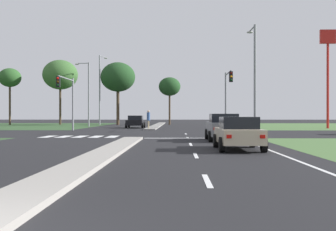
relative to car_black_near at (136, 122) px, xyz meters
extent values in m
plane|color=black|center=(2.15, -14.66, -0.76)|extent=(200.00, 200.00, 0.00)
cube|color=gray|center=(2.15, -33.66, -0.69)|extent=(1.20, 22.00, 0.14)
cube|color=gray|center=(2.15, 10.34, -0.69)|extent=(1.20, 36.00, 0.14)
cube|color=silver|center=(5.65, -39.36, -0.75)|extent=(0.14, 2.00, 0.01)
cube|color=silver|center=(5.65, -33.36, -0.75)|extent=(0.14, 2.00, 0.01)
cube|color=silver|center=(5.65, -27.36, -0.75)|extent=(0.14, 2.00, 0.01)
cube|color=silver|center=(5.65, -21.36, -0.75)|extent=(0.14, 2.00, 0.01)
cube|color=silver|center=(5.65, -15.36, -0.75)|extent=(0.14, 2.00, 0.01)
cube|color=silver|center=(9.00, -32.66, -0.75)|extent=(0.14, 24.00, 0.01)
cube|color=silver|center=(5.95, -21.66, -0.75)|extent=(6.40, 0.50, 0.01)
cube|color=silver|center=(-4.25, -19.86, -0.75)|extent=(0.70, 2.80, 0.01)
cube|color=silver|center=(-3.10, -19.86, -0.75)|extent=(0.70, 2.80, 0.01)
cube|color=silver|center=(-1.95, -19.86, -0.75)|extent=(0.70, 2.80, 0.01)
cube|color=silver|center=(-0.80, -19.86, -0.75)|extent=(0.70, 2.80, 0.01)
cube|color=silver|center=(0.35, -19.86, -0.75)|extent=(0.70, 2.80, 0.01)
cube|color=black|center=(0.00, -0.04, -0.12)|extent=(1.88, 4.37, 0.63)
cube|color=black|center=(0.00, 0.11, 0.45)|extent=(1.65, 2.01, 0.52)
cube|color=red|center=(0.71, 2.17, -0.06)|extent=(0.20, 0.04, 0.14)
cube|color=red|center=(-0.71, 2.17, -0.06)|extent=(0.20, 0.04, 0.14)
cylinder|color=black|center=(0.94, -1.43, -0.44)|extent=(0.22, 0.64, 0.64)
cylinder|color=black|center=(-0.94, -1.43, -0.44)|extent=(0.22, 0.64, 0.64)
cylinder|color=black|center=(0.94, 1.36, -0.44)|extent=(0.22, 0.64, 0.64)
cylinder|color=black|center=(-0.94, 1.36, -0.44)|extent=(0.22, 0.64, 0.64)
cube|color=slate|center=(7.73, -23.96, -0.05)|extent=(1.78, 4.50, 0.78)
cube|color=black|center=(7.73, -24.11, 0.60)|extent=(1.57, 2.07, 0.52)
cube|color=red|center=(7.06, -26.23, 0.03)|extent=(0.20, 0.04, 0.14)
cube|color=red|center=(8.41, -26.23, 0.03)|extent=(0.20, 0.04, 0.14)
cylinder|color=black|center=(6.84, -22.52, -0.44)|extent=(0.22, 0.64, 0.64)
cylinder|color=black|center=(8.62, -22.52, -0.44)|extent=(0.22, 0.64, 0.64)
cylinder|color=black|center=(6.84, -25.40, -0.44)|extent=(0.22, 0.64, 0.64)
cylinder|color=black|center=(8.62, -25.40, -0.44)|extent=(0.22, 0.64, 0.64)
cube|color=#BCAD8E|center=(7.66, -30.61, -0.12)|extent=(1.74, 4.14, 0.63)
cube|color=black|center=(7.66, -30.76, 0.45)|extent=(1.53, 1.91, 0.52)
cube|color=red|center=(7.00, -32.70, -0.06)|extent=(0.20, 0.04, 0.14)
cube|color=red|center=(8.32, -32.70, -0.06)|extent=(0.20, 0.04, 0.14)
cylinder|color=black|center=(6.79, -29.29, -0.44)|extent=(0.22, 0.64, 0.64)
cylinder|color=black|center=(8.53, -29.29, -0.44)|extent=(0.22, 0.64, 0.64)
cylinder|color=black|center=(6.79, -31.94, -0.44)|extent=(0.22, 0.64, 0.64)
cylinder|color=black|center=(8.53, -31.94, -0.44)|extent=(0.22, 0.64, 0.64)
cylinder|color=gray|center=(-5.45, -8.06, 1.85)|extent=(0.18, 0.18, 5.21)
cylinder|color=gray|center=(-5.45, -10.62, 4.20)|extent=(0.12, 5.13, 0.12)
cube|color=black|center=(-5.45, -13.19, 3.68)|extent=(0.32, 0.26, 0.95)
sphere|color=red|center=(-5.45, -13.35, 3.98)|extent=(0.20, 0.20, 0.20)
sphere|color=#3A2405|center=(-5.45, -13.35, 3.68)|extent=(0.20, 0.20, 0.20)
sphere|color=black|center=(-5.45, -13.35, 3.38)|extent=(0.20, 0.20, 0.20)
cylinder|color=gray|center=(9.75, -8.06, 2.11)|extent=(0.18, 0.18, 5.74)
cylinder|color=gray|center=(9.75, -10.02, 4.73)|extent=(0.12, 3.93, 0.12)
cube|color=black|center=(9.75, -11.99, 4.20)|extent=(0.32, 0.26, 0.95)
sphere|color=#360503|center=(9.75, -12.15, 4.50)|extent=(0.20, 0.20, 0.20)
sphere|color=orange|center=(9.75, -12.15, 4.20)|extent=(0.20, 0.20, 0.20)
sphere|color=black|center=(9.75, -12.15, 3.90)|extent=(0.20, 0.20, 0.20)
cylinder|color=gray|center=(11.08, -16.31, 3.59)|extent=(0.20, 0.20, 8.68)
cylinder|color=gray|center=(11.06, -15.27, 7.83)|extent=(0.14, 2.06, 0.10)
ellipsoid|color=#B2B2A8|center=(11.04, -14.24, 7.73)|extent=(0.56, 0.28, 0.20)
cylinder|color=gray|center=(-6.78, 5.52, 3.50)|extent=(0.20, 0.20, 8.51)
cylinder|color=gray|center=(-7.59, 5.62, 7.65)|extent=(1.63, 0.30, 0.10)
ellipsoid|color=#B2B2A8|center=(-8.40, 5.72, 7.55)|extent=(0.56, 0.28, 0.20)
cylinder|color=gray|center=(-6.78, 13.28, 4.53)|extent=(0.20, 0.20, 10.57)
cylinder|color=gray|center=(-6.46, 14.13, 9.71)|extent=(0.73, 1.74, 0.10)
ellipsoid|color=#B2B2A8|center=(-6.14, 14.99, 9.61)|extent=(0.56, 0.28, 0.20)
cylinder|color=#9E8966|center=(1.92, -5.61, -0.21)|extent=(0.16, 0.16, 0.82)
cylinder|color=#335184|center=(1.92, -5.61, 0.63)|extent=(0.34, 0.34, 0.85)
sphere|color=tan|center=(1.92, -5.61, 1.18)|extent=(0.24, 0.24, 0.24)
cylinder|color=red|center=(22.26, -1.14, 4.11)|extent=(0.28, 0.28, 9.74)
cube|color=red|center=(22.26, -1.14, 9.78)|extent=(1.80, 0.30, 1.60)
torus|color=yellow|center=(21.86, -0.97, 9.78)|extent=(0.96, 0.16, 0.96)
torus|color=yellow|center=(22.65, -0.97, 9.78)|extent=(0.96, 0.16, 0.96)
cylinder|color=#423323|center=(-21.37, 15.40, 2.47)|extent=(0.31, 0.31, 6.46)
ellipsoid|color=#285123|center=(-21.37, 15.40, 6.65)|extent=(3.48, 3.48, 2.95)
cylinder|color=#423323|center=(-13.58, 16.05, 2.44)|extent=(0.34, 0.34, 6.39)
ellipsoid|color=#38602D|center=(-13.58, 16.05, 7.15)|extent=(5.50, 5.50, 4.68)
cylinder|color=#423323|center=(-4.16, 14.30, 2.20)|extent=(0.46, 0.46, 5.91)
ellipsoid|color=#1E421E|center=(-4.16, 14.30, 6.61)|extent=(5.31, 5.31, 4.51)
cylinder|color=#423323|center=(3.76, 15.69, 1.77)|extent=(0.29, 0.29, 5.05)
ellipsoid|color=#1E421E|center=(3.76, 15.69, 5.23)|extent=(3.41, 3.41, 2.89)
camera|label=1|loc=(4.95, -49.12, 0.80)|focal=44.33mm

